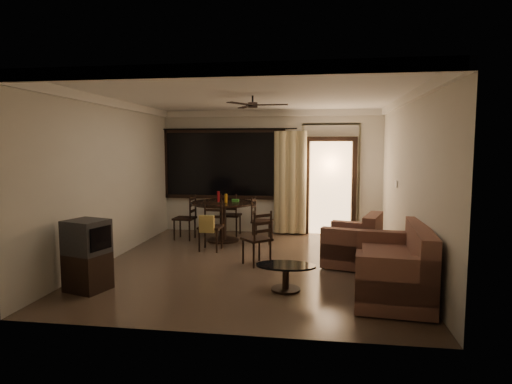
% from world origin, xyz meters
% --- Properties ---
extents(ground, '(5.50, 5.50, 0.00)m').
position_xyz_m(ground, '(0.00, 0.00, 0.00)').
color(ground, '#7F6651').
rests_on(ground, ground).
extents(room_shell, '(5.50, 6.70, 5.50)m').
position_xyz_m(room_shell, '(0.59, 1.77, 1.83)').
color(room_shell, beige).
rests_on(room_shell, ground).
extents(dining_table, '(1.32, 1.32, 1.04)m').
position_xyz_m(dining_table, '(-0.89, 1.69, 0.65)').
color(dining_table, black).
rests_on(dining_table, ground).
extents(dining_chair_west, '(0.44, 0.44, 0.95)m').
position_xyz_m(dining_chair_west, '(-1.73, 1.73, 0.28)').
color(dining_chair_west, black).
rests_on(dining_chair_west, ground).
extents(dining_chair_east, '(0.44, 0.44, 0.95)m').
position_xyz_m(dining_chair_east, '(-0.06, 1.64, 0.28)').
color(dining_chair_east, black).
rests_on(dining_chair_east, ground).
extents(dining_chair_south, '(0.44, 0.50, 0.95)m').
position_xyz_m(dining_chair_south, '(-0.94, 0.83, 0.31)').
color(dining_chair_south, black).
rests_on(dining_chair_south, ground).
extents(dining_chair_north, '(0.44, 0.44, 0.95)m').
position_xyz_m(dining_chair_north, '(-0.85, 2.29, 0.28)').
color(dining_chair_north, black).
rests_on(dining_chair_north, ground).
extents(tv_cabinet, '(0.62, 0.59, 0.98)m').
position_xyz_m(tv_cabinet, '(-2.05, -1.64, 0.49)').
color(tv_cabinet, black).
rests_on(tv_cabinet, ground).
extents(sofa, '(1.08, 1.81, 0.92)m').
position_xyz_m(sofa, '(2.12, -1.28, 0.37)').
color(sofa, '#4A2822').
rests_on(sofa, ground).
extents(armchair, '(1.06, 1.06, 0.86)m').
position_xyz_m(armchair, '(1.70, 0.13, 0.36)').
color(armchair, '#4A2822').
rests_on(armchair, ground).
extents(coffee_table, '(0.82, 0.49, 0.36)m').
position_xyz_m(coffee_table, '(0.65, -1.26, 0.24)').
color(coffee_table, black).
rests_on(coffee_table, ground).
extents(side_chair, '(0.58, 0.58, 0.92)m').
position_xyz_m(side_chair, '(0.08, -0.03, 0.27)').
color(side_chair, black).
rests_on(side_chair, ground).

